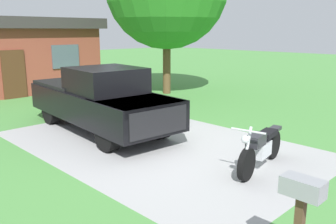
% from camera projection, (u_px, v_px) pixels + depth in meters
% --- Properties ---
extents(ground_plane, '(80.00, 80.00, 0.00)m').
position_uv_depth(ground_plane, '(156.00, 144.00, 9.34)').
color(ground_plane, '#4B8A41').
extents(driveway_pad, '(5.31, 8.23, 0.01)m').
position_uv_depth(driveway_pad, '(156.00, 144.00, 9.34)').
color(driveway_pad, '#9F9F9F').
rests_on(driveway_pad, ground).
extents(motorcycle, '(2.20, 0.76, 1.09)m').
position_uv_depth(motorcycle, '(261.00, 148.00, 7.62)').
color(motorcycle, black).
rests_on(motorcycle, ground).
extents(pickup_truck, '(2.45, 5.76, 1.90)m').
position_uv_depth(pickup_truck, '(99.00, 99.00, 10.51)').
color(pickup_truck, black).
rests_on(pickup_truck, ground).
extents(mailbox, '(0.26, 0.48, 1.26)m').
position_uv_depth(mailbox, '(301.00, 201.00, 4.15)').
color(mailbox, '#4C3823').
rests_on(mailbox, ground).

